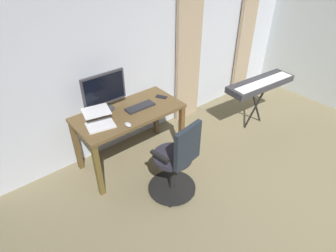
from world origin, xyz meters
name	(u,v)px	position (x,y,z in m)	size (l,w,h in m)	color
ground_plane	(326,233)	(0.00, 0.00, 0.00)	(7.00, 7.00, 0.00)	#756A4C
back_room_partition	(163,35)	(0.00, -2.69, 1.39)	(5.15, 0.10, 2.78)	silver
curtain_left_panel	(248,24)	(-1.71, -2.58, 1.26)	(0.36, 0.06, 2.53)	tan
curtain_right_panel	(189,40)	(-0.39, -2.58, 1.26)	(0.45, 0.06, 2.53)	tan
desk	(129,119)	(0.91, -2.22, 0.65)	(1.31, 0.65, 0.76)	brown
office_chair	(177,163)	(0.84, -1.39, 0.47)	(0.56, 0.56, 1.01)	black
computer_monitor	(104,90)	(1.08, -2.42, 1.02)	(0.54, 0.18, 0.47)	#333338
computer_keyboard	(140,107)	(0.75, -2.20, 0.77)	(0.37, 0.14, 0.02)	#232328
laptop	(99,120)	(1.31, -2.19, 0.81)	(0.36, 0.39, 0.15)	silver
computer_mouse	(128,125)	(1.08, -1.96, 0.78)	(0.06, 0.10, 0.04)	#B7BCC1
cell_phone_by_monitor	(161,97)	(0.38, -2.24, 0.76)	(0.07, 0.14, 0.01)	black
piano_keyboard	(260,85)	(-1.03, -1.71, 0.70)	(1.14, 0.41, 0.77)	black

